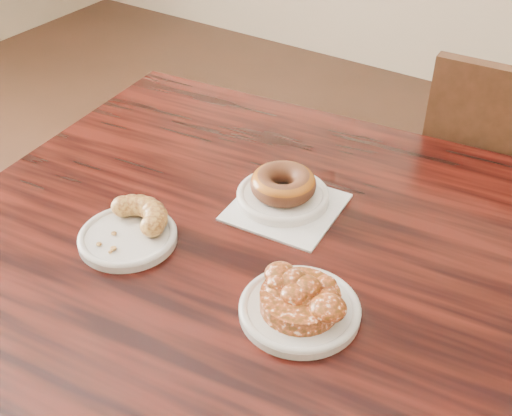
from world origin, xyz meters
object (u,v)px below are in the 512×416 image
Objects in this scene: apple_fritter at (300,297)px; cruller_fragment at (126,226)px; glazed_donut at (283,184)px; cafe_table at (240,412)px; chair_far at (511,225)px.

cruller_fragment is (-0.30, -0.01, -0.00)m from apple_fritter.
apple_fritter is (0.15, -0.21, -0.01)m from glazed_donut.
cafe_table is 6.50× the size of apple_fritter.
glazed_donut is at bearing 56.43° from cruller_fragment.
cafe_table is at bearing 18.80° from cruller_fragment.
cruller_fragment is (-0.16, -0.06, 0.40)m from cafe_table.
cafe_table is 0.43m from apple_fritter.
glazed_donut reaches higher than cruller_fragment.
cruller_fragment is at bearing -167.18° from cafe_table.
cafe_table is at bearing 162.12° from apple_fritter.
apple_fritter is 0.30m from cruller_fragment.
cruller_fragment is at bearing -123.57° from glazed_donut.
chair_far is 0.72m from glazed_donut.
cruller_fragment is (-0.15, -0.22, -0.01)m from glazed_donut.
apple_fritter is (0.13, -0.04, 0.40)m from cafe_table.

